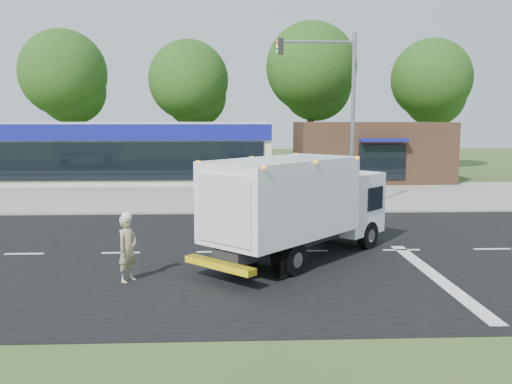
# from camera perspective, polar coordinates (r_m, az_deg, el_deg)

# --- Properties ---
(ground) EXTENTS (120.00, 120.00, 0.00)m
(ground) POSITION_cam_1_polar(r_m,az_deg,el_deg) (17.56, 5.62, -6.23)
(ground) COLOR #385123
(ground) RESTS_ON ground
(road_asphalt) EXTENTS (60.00, 14.00, 0.02)m
(road_asphalt) POSITION_cam_1_polar(r_m,az_deg,el_deg) (17.56, 5.62, -6.22)
(road_asphalt) COLOR black
(road_asphalt) RESTS_ON ground
(sidewalk) EXTENTS (60.00, 2.40, 0.12)m
(sidewalk) POSITION_cam_1_polar(r_m,az_deg,el_deg) (25.53, 3.05, -1.68)
(sidewalk) COLOR gray
(sidewalk) RESTS_ON ground
(parking_apron) EXTENTS (60.00, 9.00, 0.02)m
(parking_apron) POSITION_cam_1_polar(r_m,az_deg,el_deg) (31.25, 2.04, -0.04)
(parking_apron) COLOR gray
(parking_apron) RESTS_ON ground
(lane_markings) EXTENTS (55.20, 7.00, 0.01)m
(lane_markings) POSITION_cam_1_polar(r_m,az_deg,el_deg) (16.52, 10.96, -7.17)
(lane_markings) COLOR silver
(lane_markings) RESTS_ON road_asphalt
(ems_box_truck) EXTENTS (6.39, 6.56, 3.11)m
(ems_box_truck) POSITION_cam_1_polar(r_m,az_deg,el_deg) (16.16, 4.42, -0.96)
(ems_box_truck) COLOR black
(ems_box_truck) RESTS_ON ground
(emergency_worker) EXTENTS (0.67, 0.76, 1.85)m
(emergency_worker) POSITION_cam_1_polar(r_m,az_deg,el_deg) (14.51, -13.38, -5.70)
(emergency_worker) COLOR tan
(emergency_worker) RESTS_ON ground
(retail_strip_mall) EXTENTS (18.00, 6.20, 4.00)m
(retail_strip_mall) POSITION_cam_1_polar(r_m,az_deg,el_deg) (37.44, -12.58, 4.14)
(retail_strip_mall) COLOR beige
(retail_strip_mall) RESTS_ON ground
(brown_storefront) EXTENTS (10.00, 6.70, 4.00)m
(brown_storefront) POSITION_cam_1_polar(r_m,az_deg,el_deg) (38.10, 11.92, 4.20)
(brown_storefront) COLOR #382316
(brown_storefront) RESTS_ON ground
(traffic_signal_pole) EXTENTS (3.51, 0.25, 8.00)m
(traffic_signal_pole) POSITION_cam_1_polar(r_m,az_deg,el_deg) (24.94, 8.73, 9.24)
(traffic_signal_pole) COLOR gray
(traffic_signal_pole) RESTS_ON ground
(background_trees) EXTENTS (36.77, 7.39, 12.10)m
(background_trees) POSITION_cam_1_polar(r_m,az_deg,el_deg) (45.17, -0.44, 11.72)
(background_trees) COLOR #332114
(background_trees) RESTS_ON ground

